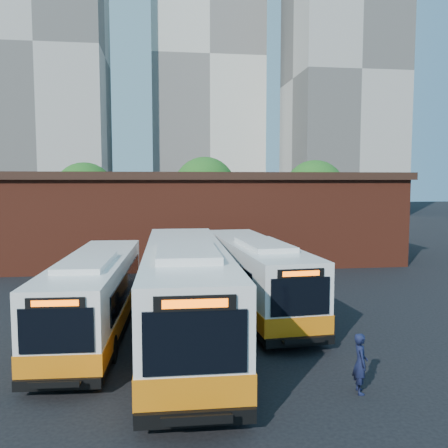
{
  "coord_description": "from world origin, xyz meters",
  "views": [
    {
      "loc": [
        -2.67,
        -15.88,
        5.83
      ],
      "look_at": [
        0.45,
        7.34,
        3.7
      ],
      "focal_mm": 38.0,
      "sensor_mm": 36.0,
      "label": 1
    }
  ],
  "objects": [
    {
      "name": "ground",
      "position": [
        0.0,
        0.0,
        0.0
      ],
      "size": [
        220.0,
        220.0,
        0.0
      ],
      "primitive_type": "plane",
      "color": "black"
    },
    {
      "name": "bus_west",
      "position": [
        -5.19,
        2.31,
        1.41
      ],
      "size": [
        2.91,
        11.49,
        3.1
      ],
      "rotation": [
        0.0,
        0.0,
        -0.05
      ],
      "color": "white",
      "rests_on": "ground"
    },
    {
      "name": "bus_midwest",
      "position": [
        -1.82,
        0.93,
        1.68
      ],
      "size": [
        3.07,
        13.67,
        3.7
      ],
      "rotation": [
        0.0,
        0.0,
        -0.02
      ],
      "color": "white",
      "rests_on": "ground"
    },
    {
      "name": "bus_mideast",
      "position": [
        1.55,
        4.95,
        1.48
      ],
      "size": [
        3.27,
        12.11,
        3.26
      ],
      "rotation": [
        0.0,
        0.0,
        0.07
      ],
      "color": "white",
      "rests_on": "ground"
    },
    {
      "name": "transit_worker",
      "position": [
        2.73,
        -3.87,
        0.84
      ],
      "size": [
        0.49,
        0.67,
        1.67
      ],
      "primitive_type": "imported",
      "rotation": [
        0.0,
        0.0,
        1.41
      ],
      "color": "black",
      "rests_on": "ground"
    },
    {
      "name": "depot_building",
      "position": [
        0.0,
        20.0,
        3.26
      ],
      "size": [
        28.6,
        12.6,
        6.4
      ],
      "color": "maroon",
      "rests_on": "ground"
    },
    {
      "name": "tree_west",
      "position": [
        -10.0,
        32.0,
        4.64
      ],
      "size": [
        6.0,
        6.0,
        7.65
      ],
      "color": "#382314",
      "rests_on": "ground"
    },
    {
      "name": "tree_mid",
      "position": [
        2.0,
        34.0,
        5.08
      ],
      "size": [
        6.56,
        6.56,
        8.36
      ],
      "color": "#382314",
      "rests_on": "ground"
    },
    {
      "name": "tree_east",
      "position": [
        13.0,
        31.0,
        4.83
      ],
      "size": [
        6.24,
        6.24,
        7.96
      ],
      "color": "#382314",
      "rests_on": "ground"
    },
    {
      "name": "tower_left",
      "position": [
        -22.0,
        72.0,
        27.84
      ],
      "size": [
        20.0,
        18.0,
        56.2
      ],
      "color": "#ADA99F",
      "rests_on": "ground"
    },
    {
      "name": "tower_center",
      "position": [
        7.0,
        86.0,
        30.34
      ],
      "size": [
        22.0,
        20.0,
        61.2
      ],
      "color": "beige",
      "rests_on": "ground"
    },
    {
      "name": "tower_right",
      "position": [
        30.0,
        68.0,
        24.34
      ],
      "size": [
        18.0,
        18.0,
        49.2
      ],
      "color": "#ADA99F",
      "rests_on": "ground"
    }
  ]
}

